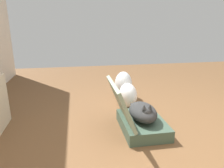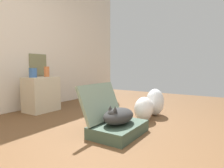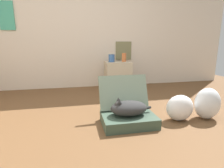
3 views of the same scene
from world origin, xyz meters
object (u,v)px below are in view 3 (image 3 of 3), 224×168
object	(u,v)px
suitcase_base	(129,120)
side_table	(118,76)
vase_short	(124,57)
vase_tall	(112,58)
cat	(128,108)
plastic_bag_white	(180,108)
plastic_bag_clear	(207,103)

from	to	relation	value
suitcase_base	side_table	bearing A→B (deg)	80.87
side_table	vase_short	world-z (taller)	vase_short
suitcase_base	vase_short	size ratio (longest dim) A/B	3.62
vase_tall	vase_short	world-z (taller)	vase_short
cat	vase_short	distance (m)	1.78
plastic_bag_white	suitcase_base	bearing A→B (deg)	179.41
vase_short	side_table	bearing A→B (deg)	-178.25
cat	side_table	size ratio (longest dim) A/B	0.90
plastic_bag_clear	cat	bearing A→B (deg)	178.39
cat	side_table	bearing A→B (deg)	80.64
cat	vase_tall	world-z (taller)	vase_tall
cat	vase_short	xyz separation A→B (m)	(0.40, 1.68, 0.45)
suitcase_base	vase_tall	bearing A→B (deg)	85.26
plastic_bag_clear	vase_tall	xyz separation A→B (m)	(-0.90, 1.72, 0.45)
plastic_bag_white	vase_tall	xyz separation A→B (m)	(-0.53, 1.70, 0.48)
plastic_bag_white	side_table	size ratio (longest dim) A/B	0.61
cat	plastic_bag_clear	xyz separation A→B (m)	(1.05, -0.03, -0.01)
vase_short	suitcase_base	bearing A→B (deg)	-103.34
side_table	vase_short	distance (m)	0.40
cat	plastic_bag_clear	size ratio (longest dim) A/B	1.27
suitcase_base	plastic_bag_white	distance (m)	0.67
cat	side_table	distance (m)	1.70
vase_tall	vase_short	distance (m)	0.26
side_table	plastic_bag_white	bearing A→B (deg)	-76.66
vase_short	plastic_bag_clear	bearing A→B (deg)	-69.31
suitcase_base	plastic_bag_clear	xyz separation A→B (m)	(1.04, -0.03, 0.14)
vase_short	vase_tall	bearing A→B (deg)	176.82
plastic_bag_white	vase_tall	distance (m)	1.84
suitcase_base	vase_short	bearing A→B (deg)	76.66
plastic_bag_white	plastic_bag_clear	size ratio (longest dim) A/B	0.86
suitcase_base	side_table	size ratio (longest dim) A/B	1.10
vase_short	plastic_bag_white	bearing A→B (deg)	-80.91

